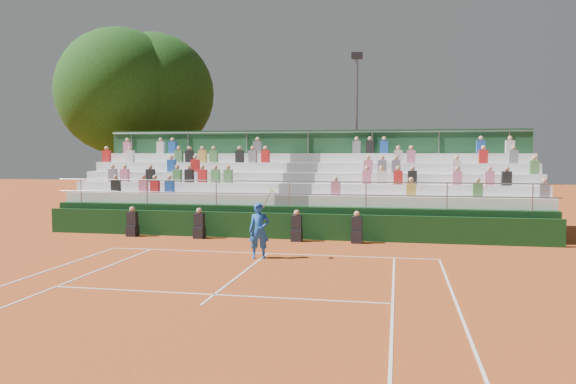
% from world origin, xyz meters
% --- Properties ---
extents(ground, '(90.00, 90.00, 0.00)m').
position_xyz_m(ground, '(0.00, 0.00, 0.00)').
color(ground, '#B44C1E').
rests_on(ground, ground).
extents(courtside_wall, '(20.00, 0.15, 1.00)m').
position_xyz_m(courtside_wall, '(0.00, 3.20, 0.50)').
color(courtside_wall, black).
rests_on(courtside_wall, ground).
extents(line_officials, '(9.31, 0.40, 1.19)m').
position_xyz_m(line_officials, '(-1.59, 2.75, 0.48)').
color(line_officials, black).
rests_on(line_officials, ground).
extents(grandstand, '(20.00, 5.20, 4.40)m').
position_xyz_m(grandstand, '(-0.00, 6.44, 1.07)').
color(grandstand, black).
rests_on(grandstand, ground).
extents(tennis_player, '(0.89, 0.55, 2.22)m').
position_xyz_m(tennis_player, '(-0.07, -0.84, 0.88)').
color(tennis_player, blue).
rests_on(tennis_player, ground).
extents(tree_west, '(7.23, 7.23, 10.46)m').
position_xyz_m(tree_west, '(-11.57, 12.26, 6.83)').
color(tree_west, '#382314').
rests_on(tree_west, ground).
extents(tree_east, '(7.15, 7.15, 10.40)m').
position_xyz_m(tree_east, '(-10.16, 13.69, 6.82)').
color(tree_east, '#382314').
rests_on(tree_east, ground).
extents(floodlight_mast, '(0.60, 0.25, 8.75)m').
position_xyz_m(floodlight_mast, '(1.93, 13.05, 5.06)').
color(floodlight_mast, gray).
rests_on(floodlight_mast, ground).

